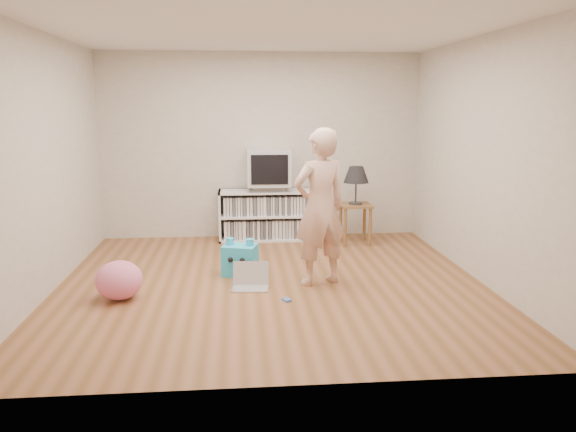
# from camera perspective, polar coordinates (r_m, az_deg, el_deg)

# --- Properties ---
(ground) EXTENTS (4.50, 4.50, 0.00)m
(ground) POSITION_cam_1_polar(r_m,az_deg,el_deg) (6.05, -1.70, -6.82)
(ground) COLOR brown
(ground) RESTS_ON ground
(walls) EXTENTS (4.52, 4.52, 2.60)m
(walls) POSITION_cam_1_polar(r_m,az_deg,el_deg) (5.78, -1.78, 5.52)
(walls) COLOR #BBB3A4
(walls) RESTS_ON ground
(ceiling) EXTENTS (4.50, 4.50, 0.01)m
(ceiling) POSITION_cam_1_polar(r_m,az_deg,el_deg) (5.80, -1.86, 18.40)
(ceiling) COLOR white
(ceiling) RESTS_ON walls
(media_unit) EXTENTS (1.40, 0.45, 0.70)m
(media_unit) POSITION_cam_1_polar(r_m,az_deg,el_deg) (7.94, -1.97, 0.14)
(media_unit) COLOR white
(media_unit) RESTS_ON ground
(dvd_deck) EXTENTS (0.45, 0.35, 0.07)m
(dvd_deck) POSITION_cam_1_polar(r_m,az_deg,el_deg) (7.86, -1.98, 2.88)
(dvd_deck) COLOR gray
(dvd_deck) RESTS_ON media_unit
(crt_tv) EXTENTS (0.60, 0.53, 0.50)m
(crt_tv) POSITION_cam_1_polar(r_m,az_deg,el_deg) (7.82, -1.99, 4.94)
(crt_tv) COLOR #B2B2B8
(crt_tv) RESTS_ON dvd_deck
(side_table) EXTENTS (0.42, 0.42, 0.55)m
(side_table) POSITION_cam_1_polar(r_m,az_deg,el_deg) (7.70, 6.85, 0.23)
(side_table) COLOR brown
(side_table) RESTS_ON ground
(table_lamp) EXTENTS (0.34, 0.34, 0.52)m
(table_lamp) POSITION_cam_1_polar(r_m,az_deg,el_deg) (7.62, 6.94, 4.11)
(table_lamp) COLOR #333333
(table_lamp) RESTS_ON side_table
(person) EXTENTS (0.70, 0.59, 1.65)m
(person) POSITION_cam_1_polar(r_m,az_deg,el_deg) (5.84, 3.24, 0.87)
(person) COLOR beige
(person) RESTS_ON ground
(laptop) EXTENTS (0.40, 0.33, 0.26)m
(laptop) POSITION_cam_1_polar(r_m,az_deg,el_deg) (5.91, -3.84, -6.58)
(laptop) COLOR silver
(laptop) RESTS_ON ground
(playing_cards) EXTENTS (0.10, 0.11, 0.02)m
(playing_cards) POSITION_cam_1_polar(r_m,az_deg,el_deg) (5.52, -0.14, -8.52)
(playing_cards) COLOR #4971C4
(playing_cards) RESTS_ON ground
(plush_blue) EXTENTS (0.43, 0.38, 0.42)m
(plush_blue) POSITION_cam_1_polar(r_m,az_deg,el_deg) (6.31, -4.90, -4.41)
(plush_blue) COLOR #2AB7E5
(plush_blue) RESTS_ON ground
(plush_pink) EXTENTS (0.56, 0.56, 0.38)m
(plush_pink) POSITION_cam_1_polar(r_m,az_deg,el_deg) (5.75, -16.77, -6.27)
(plush_pink) COLOR pink
(plush_pink) RESTS_ON ground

